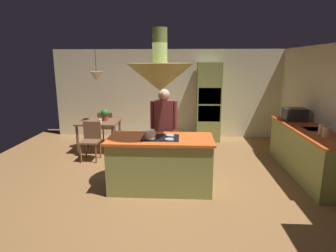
{
  "coord_description": "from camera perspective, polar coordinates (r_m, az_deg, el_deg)",
  "views": [
    {
      "loc": [
        0.37,
        -4.85,
        2.21
      ],
      "look_at": [
        0.1,
        0.4,
        1.0
      ],
      "focal_mm": 30.15,
      "sensor_mm": 36.0,
      "label": 1
    }
  ],
  "objects": [
    {
      "name": "ground",
      "position": [
        5.34,
        -1.32,
        -11.47
      ],
      "size": [
        8.16,
        8.16,
        0.0
      ],
      "primitive_type": "plane",
      "color": "olive"
    },
    {
      "name": "wall_back",
      "position": [
        8.36,
        0.41,
        6.53
      ],
      "size": [
        6.8,
        0.1,
        2.55
      ],
      "primitive_type": "cube",
      "color": "beige",
      "rests_on": "ground"
    },
    {
      "name": "kitchen_island",
      "position": [
        4.98,
        -1.52,
        -7.51
      ],
      "size": [
        1.81,
        0.87,
        0.95
      ],
      "color": "#8C934C",
      "rests_on": "ground"
    },
    {
      "name": "counter_run_right",
      "position": [
        6.23,
        26.27,
        -4.61
      ],
      "size": [
        0.73,
        2.63,
        0.93
      ],
      "color": "#8C934C",
      "rests_on": "ground"
    },
    {
      "name": "oven_tower",
      "position": [
        8.01,
        8.19,
        4.77
      ],
      "size": [
        0.66,
        0.62,
        2.18
      ],
      "color": "#8C934C",
      "rests_on": "ground"
    },
    {
      "name": "dining_table",
      "position": [
        7.23,
        -13.75,
        0.13
      ],
      "size": [
        0.98,
        0.87,
        0.76
      ],
      "color": "brown",
      "rests_on": "ground"
    },
    {
      "name": "person_at_island",
      "position": [
        5.51,
        -0.83,
        0.03
      ],
      "size": [
        0.53,
        0.23,
        1.7
      ],
      "color": "tan",
      "rests_on": "ground"
    },
    {
      "name": "range_hood",
      "position": [
        4.67,
        -1.63,
        10.16
      ],
      "size": [
        1.1,
        1.1,
        1.0
      ],
      "color": "#8C934C"
    },
    {
      "name": "pendant_light_over_table",
      "position": [
        7.07,
        -14.28,
        9.74
      ],
      "size": [
        0.32,
        0.32,
        0.82
      ],
      "color": "beige"
    },
    {
      "name": "chair_facing_island",
      "position": [
        6.66,
        -15.27,
        -2.36
      ],
      "size": [
        0.4,
        0.4,
        0.87
      ],
      "color": "brown",
      "rests_on": "ground"
    },
    {
      "name": "chair_by_back_wall",
      "position": [
        7.88,
        -12.35,
        0.14
      ],
      "size": [
        0.4,
        0.4,
        0.87
      ],
      "rotation": [
        0.0,
        0.0,
        3.14
      ],
      "color": "brown",
      "rests_on": "ground"
    },
    {
      "name": "potted_plant_on_table",
      "position": [
        7.2,
        -12.65,
        2.38
      ],
      "size": [
        0.2,
        0.2,
        0.3
      ],
      "color": "#99382D",
      "rests_on": "dining_table"
    },
    {
      "name": "cup_on_table",
      "position": [
        6.97,
        -13.53,
        0.96
      ],
      "size": [
        0.07,
        0.07,
        0.09
      ],
      "primitive_type": "cylinder",
      "color": "white",
      "rests_on": "dining_table"
    },
    {
      "name": "canister_flour",
      "position": [
        5.53,
        29.4,
        -1.14
      ],
      "size": [
        0.14,
        0.14,
        0.19
      ],
      "primitive_type": "cylinder",
      "color": "#E0B78C",
      "rests_on": "counter_run_right"
    },
    {
      "name": "canister_sugar",
      "position": [
        5.68,
        28.62,
        -0.66
      ],
      "size": [
        0.11,
        0.11,
        0.19
      ],
      "primitive_type": "cylinder",
      "color": "#E0B78C",
      "rests_on": "counter_run_right"
    },
    {
      "name": "microwave_on_counter",
      "position": [
        6.8,
        24.23,
        2.15
      ],
      "size": [
        0.46,
        0.36,
        0.28
      ],
      "primitive_type": "cube",
      "color": "#232326",
      "rests_on": "counter_run_right"
    },
    {
      "name": "cooking_pot_on_cooktop",
      "position": [
        4.71,
        -3.63,
        -1.83
      ],
      "size": [
        0.18,
        0.18,
        0.12
      ],
      "primitive_type": "cylinder",
      "color": "#B2B2B7",
      "rests_on": "kitchen_island"
    }
  ]
}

